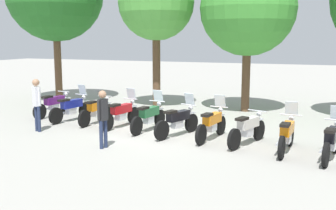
# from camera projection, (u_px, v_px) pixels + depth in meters

# --- Properties ---
(ground_plane) EXTENTS (80.00, 80.00, 0.00)m
(ground_plane) POSITION_uv_depth(u_px,v_px,m) (163.00, 133.00, 13.79)
(ground_plane) COLOR #9E9B93
(motorcycle_0) EXTENTS (0.66, 2.18, 0.99)m
(motorcycle_0) POSITION_uv_depth(u_px,v_px,m) (54.00, 104.00, 16.71)
(motorcycle_0) COLOR black
(motorcycle_0) RESTS_ON ground_plane
(motorcycle_1) EXTENTS (0.73, 2.17, 1.37)m
(motorcycle_1) POSITION_uv_depth(u_px,v_px,m) (72.00, 108.00, 15.84)
(motorcycle_1) COLOR black
(motorcycle_1) RESTS_ON ground_plane
(motorcycle_2) EXTENTS (0.62, 2.19, 0.99)m
(motorcycle_2) POSITION_uv_depth(u_px,v_px,m) (97.00, 110.00, 15.37)
(motorcycle_2) COLOR black
(motorcycle_2) RESTS_ON ground_plane
(motorcycle_3) EXTENTS (0.71, 2.18, 1.37)m
(motorcycle_3) POSITION_uv_depth(u_px,v_px,m) (121.00, 113.00, 14.69)
(motorcycle_3) COLOR black
(motorcycle_3) RESTS_ON ground_plane
(motorcycle_4) EXTENTS (0.65, 2.19, 1.37)m
(motorcycle_4) POSITION_uv_depth(u_px,v_px,m) (149.00, 116.00, 14.11)
(motorcycle_4) COLOR black
(motorcycle_4) RESTS_ON ground_plane
(motorcycle_5) EXTENTS (0.89, 2.11, 1.37)m
(motorcycle_5) POSITION_uv_depth(u_px,v_px,m) (178.00, 120.00, 13.37)
(motorcycle_5) COLOR black
(motorcycle_5) RESTS_ON ground_plane
(motorcycle_6) EXTENTS (0.68, 2.18, 1.37)m
(motorcycle_6) POSITION_uv_depth(u_px,v_px,m) (212.00, 123.00, 12.90)
(motorcycle_6) COLOR black
(motorcycle_6) RESTS_ON ground_plane
(motorcycle_7) EXTENTS (0.86, 2.12, 0.99)m
(motorcycle_7) POSITION_uv_depth(u_px,v_px,m) (248.00, 128.00, 12.25)
(motorcycle_7) COLOR black
(motorcycle_7) RESTS_ON ground_plane
(motorcycle_8) EXTENTS (0.62, 2.19, 1.37)m
(motorcycle_8) POSITION_uv_depth(u_px,v_px,m) (287.00, 134.00, 11.49)
(motorcycle_8) COLOR black
(motorcycle_8) RESTS_ON ground_plane
(motorcycle_9) EXTENTS (0.70, 2.18, 1.37)m
(motorcycle_9) POSITION_uv_depth(u_px,v_px,m) (332.00, 140.00, 10.77)
(motorcycle_9) COLOR black
(motorcycle_9) RESTS_ON ground_plane
(person_0) EXTENTS (0.40, 0.31, 1.82)m
(person_0) POSITION_uv_depth(u_px,v_px,m) (37.00, 100.00, 13.91)
(person_0) COLOR #232D4C
(person_0) RESTS_ON ground_plane
(person_1) EXTENTS (0.28, 0.41, 1.71)m
(person_1) POSITION_uv_depth(u_px,v_px,m) (103.00, 115.00, 11.78)
(person_1) COLOR #232D4C
(person_1) RESTS_ON ground_plane
(tree_1) EXTENTS (3.45, 3.45, 6.52)m
(tree_1) POSITION_uv_depth(u_px,v_px,m) (156.00, 3.00, 18.36)
(tree_1) COLOR brown
(tree_1) RESTS_ON ground_plane
(tree_2) EXTENTS (4.10, 4.10, 6.52)m
(tree_2) POSITION_uv_depth(u_px,v_px,m) (248.00, 8.00, 17.30)
(tree_2) COLOR brown
(tree_2) RESTS_ON ground_plane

